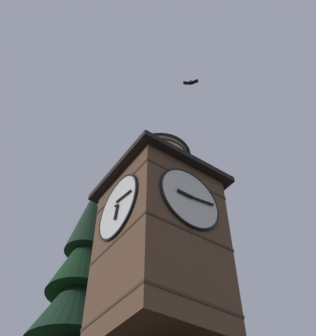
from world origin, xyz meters
The scene contains 2 objects.
clock_tower centered at (-2.33, -0.63, 11.78)m, with size 4.39×4.39×10.08m.
flying_bird_high centered at (-2.42, 1.82, 19.03)m, with size 0.62×0.63×0.16m.
Camera 1 is at (4.94, 9.69, 2.08)m, focal length 44.56 mm.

